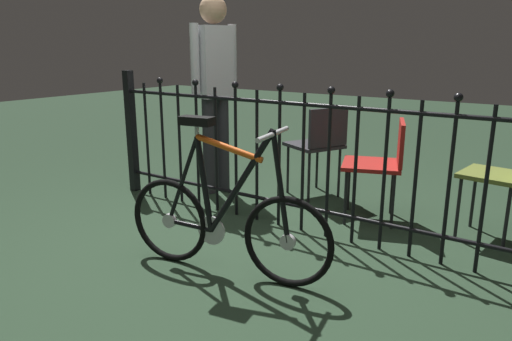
{
  "coord_description": "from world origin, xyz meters",
  "views": [
    {
      "loc": [
        1.68,
        -2.2,
        1.32
      ],
      "look_at": [
        0.03,
        0.21,
        0.55
      ],
      "focal_mm": 33.2,
      "sensor_mm": 36.0,
      "label": 1
    }
  ],
  "objects_px": {
    "chair_olive": "(507,168)",
    "person_visitor": "(215,77)",
    "bicycle": "(225,220)",
    "chair_red": "(382,159)",
    "chair_charcoal": "(319,141)"
  },
  "relations": [
    {
      "from": "bicycle",
      "to": "chair_charcoal",
      "type": "relative_size",
      "value": 1.61
    },
    {
      "from": "chair_red",
      "to": "chair_olive",
      "type": "relative_size",
      "value": 0.91
    },
    {
      "from": "bicycle",
      "to": "chair_red",
      "type": "bearing_deg",
      "value": 72.32
    },
    {
      "from": "chair_charcoal",
      "to": "bicycle",
      "type": "bearing_deg",
      "value": -82.36
    },
    {
      "from": "bicycle",
      "to": "person_visitor",
      "type": "bearing_deg",
      "value": 130.69
    },
    {
      "from": "person_visitor",
      "to": "chair_olive",
      "type": "bearing_deg",
      "value": 4.38
    },
    {
      "from": "bicycle",
      "to": "person_visitor",
      "type": "distance_m",
      "value": 1.81
    },
    {
      "from": "chair_charcoal",
      "to": "person_visitor",
      "type": "bearing_deg",
      "value": -156.98
    },
    {
      "from": "chair_olive",
      "to": "person_visitor",
      "type": "relative_size",
      "value": 0.5
    },
    {
      "from": "bicycle",
      "to": "chair_olive",
      "type": "height_order",
      "value": "bicycle"
    },
    {
      "from": "chair_olive",
      "to": "chair_charcoal",
      "type": "distance_m",
      "value": 1.51
    },
    {
      "from": "bicycle",
      "to": "chair_olive",
      "type": "xyz_separation_m",
      "value": [
        1.28,
        1.44,
        0.19
      ]
    },
    {
      "from": "chair_red",
      "to": "chair_charcoal",
      "type": "relative_size",
      "value": 0.96
    },
    {
      "from": "chair_red",
      "to": "chair_charcoal",
      "type": "distance_m",
      "value": 0.7
    },
    {
      "from": "chair_red",
      "to": "person_visitor",
      "type": "relative_size",
      "value": 0.45
    }
  ]
}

